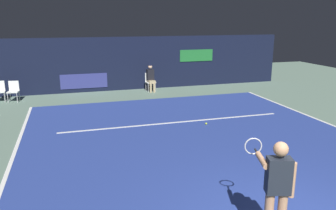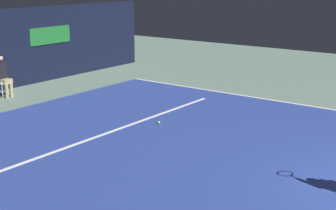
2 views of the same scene
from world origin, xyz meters
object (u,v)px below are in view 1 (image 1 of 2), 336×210
object	(u,v)px
tennis_ball	(206,124)
courtside_chair_far	(13,90)
tennis_player	(277,187)
line_judge_on_chair	(151,78)
courtside_chair_near	(0,90)

from	to	relation	value
tennis_ball	courtside_chair_far	bearing A→B (deg)	140.58
tennis_player	line_judge_on_chair	xyz separation A→B (m)	(0.93, 11.71, -0.30)
courtside_chair_near	courtside_chair_far	world-z (taller)	same
courtside_chair_far	tennis_ball	xyz separation A→B (m)	(6.60, -5.43, -0.46)
tennis_player	courtside_chair_far	distance (m)	12.56
line_judge_on_chair	courtside_chair_far	world-z (taller)	line_judge_on_chair
tennis_player	tennis_ball	xyz separation A→B (m)	(1.43, 6.01, -0.94)
tennis_player	courtside_chair_far	xyz separation A→B (m)	(-5.17, 11.43, -0.49)
tennis_player	tennis_ball	world-z (taller)	tennis_player
courtside_chair_far	tennis_ball	bearing A→B (deg)	-39.42
line_judge_on_chair	courtside_chair_near	size ratio (longest dim) A/B	1.50
tennis_player	line_judge_on_chair	size ratio (longest dim) A/B	1.31
courtside_chair_near	tennis_ball	xyz separation A→B (m)	(7.17, -5.58, -0.46)
line_judge_on_chair	courtside_chair_near	bearing A→B (deg)	-178.96
tennis_player	courtside_chair_near	world-z (taller)	tennis_player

